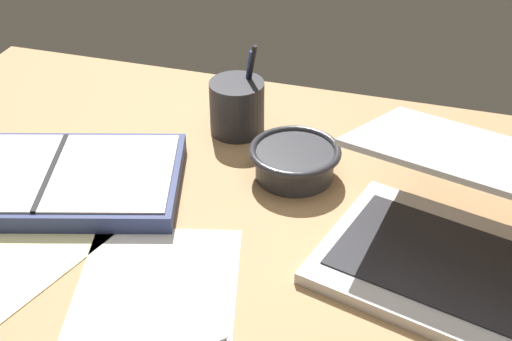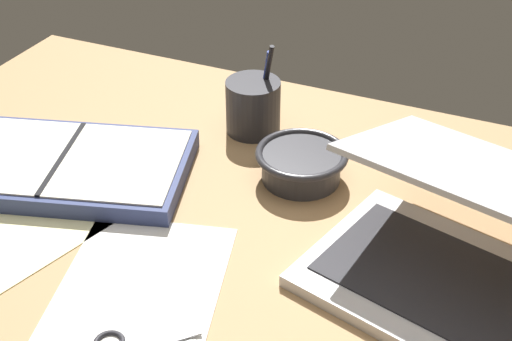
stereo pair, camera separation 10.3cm
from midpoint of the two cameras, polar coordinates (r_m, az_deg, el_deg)
name	(u,v)px [view 1 (the left image)]	position (r cm, az deg, el deg)	size (l,w,h in cm)	color
desk_top	(250,257)	(100.04, -3.42, -7.06)	(140.00, 100.00, 2.00)	tan
laptop	(461,230)	(96.83, 13.19, -4.75)	(40.43, 40.62, 17.29)	silver
bowl	(295,160)	(112.27, 0.50, 0.74)	(14.64, 14.64, 5.26)	#2D2D33
pen_cup	(237,107)	(123.56, -3.90, 5.05)	(9.48, 9.48, 16.18)	#28282D
planner	(53,179)	(116.21, -18.43, -0.75)	(44.32, 33.20, 3.42)	navy
paper_sheet_front	(155,297)	(94.43, -11.25, -9.99)	(20.94, 27.45, 0.16)	white
paper_sheet_beside_planner	(13,248)	(107.06, -21.53, -5.91)	(19.85, 25.30, 0.16)	#F4EFB2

